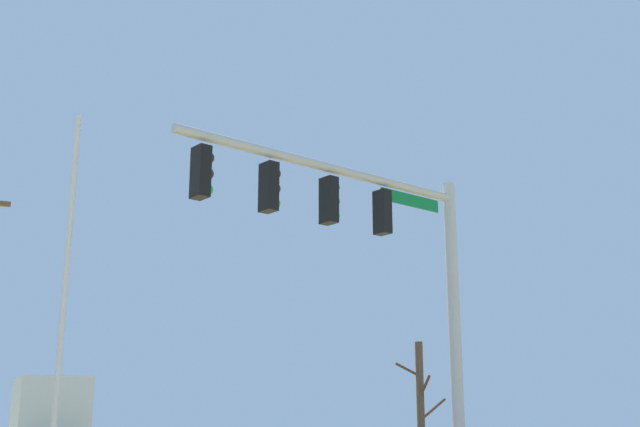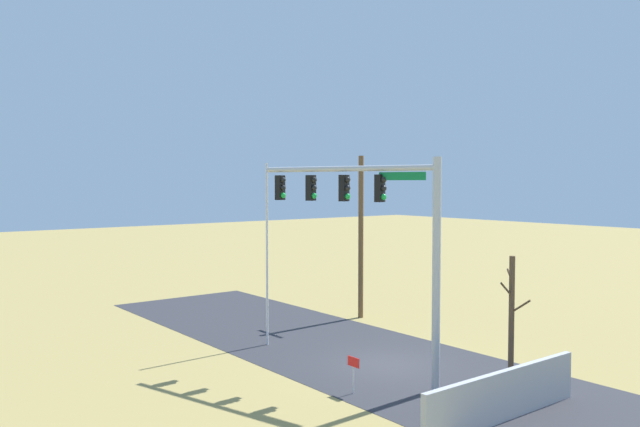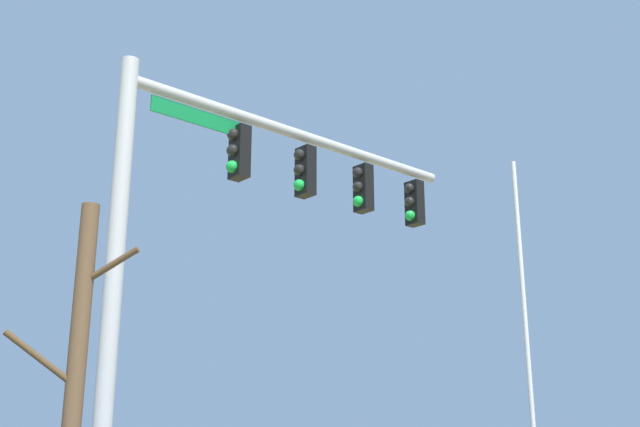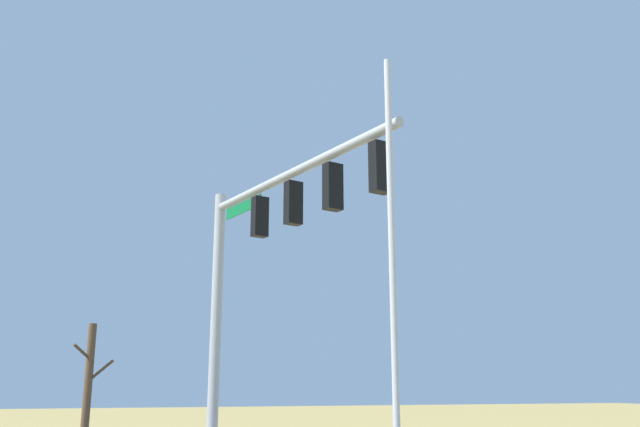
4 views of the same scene
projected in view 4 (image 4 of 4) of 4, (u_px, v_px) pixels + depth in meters
The scene contains 3 objects.
signal_mast at pixel (260, 263), 15.64m from camera, with size 7.18×2.21×7.79m.
flagpole at pixel (394, 312), 9.49m from camera, with size 0.10×0.10×7.76m, color silver.
bare_tree at pixel (86, 412), 16.51m from camera, with size 1.27×1.02×4.38m.
Camera 4 is at (-14.02, 1.96, 2.89)m, focal length 37.96 mm.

